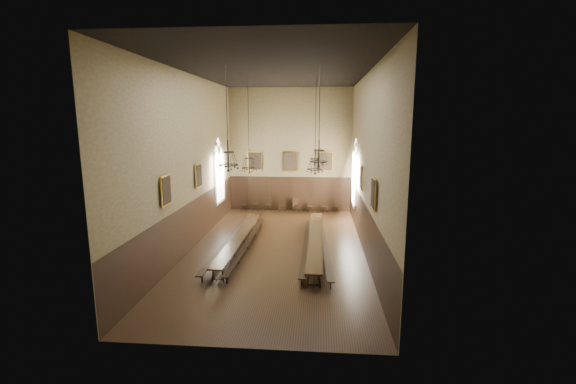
# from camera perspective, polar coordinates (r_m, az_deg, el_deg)

# --- Properties ---
(floor) EXTENTS (9.00, 18.00, 0.02)m
(floor) POSITION_cam_1_polar(r_m,az_deg,el_deg) (20.44, -1.64, -8.47)
(floor) COLOR black
(floor) RESTS_ON ground
(ceiling) EXTENTS (9.00, 18.00, 0.02)m
(ceiling) POSITION_cam_1_polar(r_m,az_deg,el_deg) (19.47, -1.78, 17.51)
(ceiling) COLOR black
(ceiling) RESTS_ON ground
(wall_back) EXTENTS (9.00, 0.02, 9.00)m
(wall_back) POSITION_cam_1_polar(r_m,az_deg,el_deg) (28.38, 0.30, 6.20)
(wall_back) COLOR #877753
(wall_back) RESTS_ON ground
(wall_front) EXTENTS (9.00, 0.02, 9.00)m
(wall_front) POSITION_cam_1_polar(r_m,az_deg,el_deg) (10.64, -7.04, -1.15)
(wall_front) COLOR #877753
(wall_front) RESTS_ON ground
(wall_left) EXTENTS (0.02, 18.00, 9.00)m
(wall_left) POSITION_cam_1_polar(r_m,az_deg,el_deg) (20.44, -14.41, 4.19)
(wall_left) COLOR #877753
(wall_left) RESTS_ON ground
(wall_right) EXTENTS (0.02, 18.00, 9.00)m
(wall_right) POSITION_cam_1_polar(r_m,az_deg,el_deg) (19.47, 11.64, 4.00)
(wall_right) COLOR #877753
(wall_right) RESTS_ON ground
(wainscot_panelling) EXTENTS (9.00, 18.00, 2.50)m
(wainscot_panelling) POSITION_cam_1_polar(r_m,az_deg,el_deg) (20.06, -1.65, -5.06)
(wainscot_panelling) COLOR black
(wainscot_panelling) RESTS_ON floor
(table_left) EXTENTS (0.84, 9.41, 0.73)m
(table_left) POSITION_cam_1_polar(r_m,az_deg,el_deg) (20.49, -7.08, -7.38)
(table_left) COLOR black
(table_left) RESTS_ON floor
(table_right) EXTENTS (0.73, 10.03, 0.78)m
(table_right) POSITION_cam_1_polar(r_m,az_deg,el_deg) (20.09, 4.07, -7.62)
(table_right) COLOR black
(table_right) RESTS_ON floor
(bench_left_outer) EXTENTS (0.43, 10.36, 0.47)m
(bench_left_outer) POSITION_cam_1_polar(r_m,az_deg,el_deg) (21.00, -8.64, -7.18)
(bench_left_outer) COLOR black
(bench_left_outer) RESTS_ON floor
(bench_left_inner) EXTENTS (0.42, 9.54, 0.43)m
(bench_left_inner) POSITION_cam_1_polar(r_m,az_deg,el_deg) (20.46, -5.99, -7.67)
(bench_left_inner) COLOR black
(bench_left_inner) RESTS_ON floor
(bench_right_inner) EXTENTS (0.34, 9.29, 0.42)m
(bench_right_inner) POSITION_cam_1_polar(r_m,az_deg,el_deg) (20.13, 2.67, -7.94)
(bench_right_inner) COLOR black
(bench_right_inner) RESTS_ON floor
(bench_right_outer) EXTENTS (0.76, 9.90, 0.45)m
(bench_right_outer) POSITION_cam_1_polar(r_m,az_deg,el_deg) (20.14, 5.36, -7.92)
(bench_right_outer) COLOR black
(bench_right_outer) RESTS_ON floor
(chair_0) EXTENTS (0.43, 0.43, 0.89)m
(chair_0) POSITION_cam_1_polar(r_m,az_deg,el_deg) (29.05, -6.55, -2.21)
(chair_0) COLOR black
(chair_0) RESTS_ON floor
(chair_1) EXTENTS (0.48, 0.48, 0.98)m
(chair_1) POSITION_cam_1_polar(r_m,az_deg,el_deg) (28.91, -4.91, -2.19)
(chair_1) COLOR black
(chair_1) RESTS_ON floor
(chair_2) EXTENTS (0.47, 0.47, 1.01)m
(chair_2) POSITION_cam_1_polar(r_m,az_deg,el_deg) (28.73, -2.95, -2.23)
(chair_2) COLOR black
(chair_2) RESTS_ON floor
(chair_3) EXTENTS (0.46, 0.46, 1.00)m
(chair_3) POSITION_cam_1_polar(r_m,az_deg,el_deg) (28.54, -0.90, -2.31)
(chair_3) COLOR black
(chair_3) RESTS_ON floor
(chair_4) EXTENTS (0.51, 0.51, 0.97)m
(chair_4) POSITION_cam_1_polar(r_m,az_deg,el_deg) (28.53, 1.17, -2.34)
(chair_4) COLOR black
(chair_4) RESTS_ON floor
(chair_5) EXTENTS (0.44, 0.44, 0.89)m
(chair_5) POSITION_cam_1_polar(r_m,az_deg,el_deg) (28.48, 3.29, -2.42)
(chair_5) COLOR black
(chair_5) RESTS_ON floor
(chair_6) EXTENTS (0.43, 0.43, 0.88)m
(chair_6) POSITION_cam_1_polar(r_m,az_deg,el_deg) (28.45, 5.45, -2.47)
(chair_6) COLOR black
(chair_6) RESTS_ON floor
(chair_7) EXTENTS (0.44, 0.44, 0.86)m
(chair_7) POSITION_cam_1_polar(r_m,az_deg,el_deg) (28.54, 7.18, -2.48)
(chair_7) COLOR black
(chair_7) RESTS_ON floor
(chandelier_back_left) EXTENTS (0.89, 0.89, 5.21)m
(chandelier_back_left) POSITION_cam_1_polar(r_m,az_deg,el_deg) (22.27, -5.77, 4.38)
(chandelier_back_left) COLOR black
(chandelier_back_left) RESTS_ON ceiling
(chandelier_back_right) EXTENTS (0.92, 0.92, 5.25)m
(chandelier_back_right) POSITION_cam_1_polar(r_m,az_deg,el_deg) (22.01, 4.04, 4.23)
(chandelier_back_right) COLOR black
(chandelier_back_right) RESTS_ON ceiling
(chandelier_front_left) EXTENTS (0.90, 0.90, 4.48)m
(chandelier_front_left) POSITION_cam_1_polar(r_m,az_deg,el_deg) (17.49, -8.86, 4.89)
(chandelier_front_left) COLOR black
(chandelier_front_left) RESTS_ON ceiling
(chandelier_front_right) EXTENTS (0.78, 0.78, 4.29)m
(chandelier_front_right) POSITION_cam_1_polar(r_m,az_deg,el_deg) (17.21, 4.60, 5.53)
(chandelier_front_right) COLOR black
(chandelier_front_right) RESTS_ON ceiling
(portrait_back_0) EXTENTS (1.10, 0.12, 1.40)m
(portrait_back_0) POSITION_cam_1_polar(r_m,az_deg,el_deg) (28.64, -4.93, 4.59)
(portrait_back_0) COLOR gold
(portrait_back_0) RESTS_ON wall_back
(portrait_back_1) EXTENTS (1.10, 0.12, 1.40)m
(portrait_back_1) POSITION_cam_1_polar(r_m,az_deg,el_deg) (28.32, 0.28, 4.56)
(portrait_back_1) COLOR gold
(portrait_back_1) RESTS_ON wall_back
(portrait_back_2) EXTENTS (1.10, 0.12, 1.40)m
(portrait_back_2) POSITION_cam_1_polar(r_m,az_deg,el_deg) (28.25, 5.57, 4.50)
(portrait_back_2) COLOR gold
(portrait_back_2) RESTS_ON wall_back
(portrait_left_0) EXTENTS (0.12, 1.00, 1.30)m
(portrait_left_0) POSITION_cam_1_polar(r_m,az_deg,el_deg) (21.43, -13.12, 2.37)
(portrait_left_0) COLOR gold
(portrait_left_0) RESTS_ON wall_left
(portrait_left_1) EXTENTS (0.12, 1.00, 1.30)m
(portrait_left_1) POSITION_cam_1_polar(r_m,az_deg,el_deg) (17.26, -17.62, 0.22)
(portrait_left_1) COLOR gold
(portrait_left_1) RESTS_ON wall_left
(portrait_right_0) EXTENTS (0.12, 1.00, 1.30)m
(portrait_right_0) POSITION_cam_1_polar(r_m,az_deg,el_deg) (20.54, 10.86, 2.11)
(portrait_right_0) COLOR gold
(portrait_right_0) RESTS_ON wall_right
(portrait_right_1) EXTENTS (0.12, 1.00, 1.30)m
(portrait_right_1) POSITION_cam_1_polar(r_m,az_deg,el_deg) (16.14, 12.55, -0.22)
(portrait_right_1) COLOR gold
(portrait_right_1) RESTS_ON wall_right
(window_right) EXTENTS (0.20, 2.20, 4.60)m
(window_right) POSITION_cam_1_polar(r_m,az_deg,el_deg) (25.03, 9.87, 2.93)
(window_right) COLOR white
(window_right) RESTS_ON wall_right
(window_left) EXTENTS (0.20, 2.20, 4.60)m
(window_left) POSITION_cam_1_polar(r_m,az_deg,el_deg) (25.77, -10.18, 3.13)
(window_left) COLOR white
(window_left) RESTS_ON wall_left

